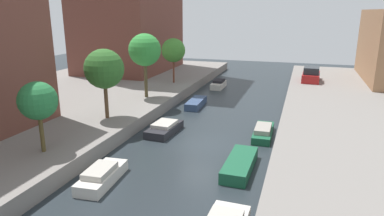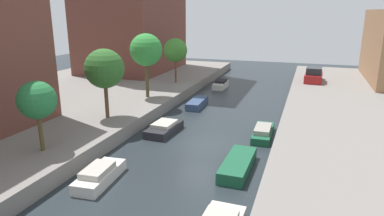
{
  "view_description": "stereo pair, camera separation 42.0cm",
  "coord_description": "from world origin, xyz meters",
  "px_view_note": "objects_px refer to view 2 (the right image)",
  "views": [
    {
      "loc": [
        6.3,
        -20.84,
        8.69
      ],
      "look_at": [
        -1.41,
        2.97,
        1.68
      ],
      "focal_mm": 32.38,
      "sensor_mm": 36.0,
      "label": 1
    },
    {
      "loc": [
        6.7,
        -20.7,
        8.69
      ],
      "look_at": [
        -1.41,
        2.97,
        1.68
      ],
      "focal_mm": 32.38,
      "sensor_mm": 36.0,
      "label": 2
    }
  ],
  "objects_px": {
    "street_tree_1": "(37,100)",
    "moored_boat_right_3": "(263,132)",
    "street_tree_3": "(146,50)",
    "moored_boat_left_4": "(197,103)",
    "moored_boat_left_3": "(164,128)",
    "parked_car": "(314,75)",
    "street_tree_4": "(175,50)",
    "moored_boat_left_5": "(221,85)",
    "moored_boat_left_2": "(99,175)",
    "moored_boat_right_2": "(238,165)",
    "street_tree_2": "(104,69)"
  },
  "relations": [
    {
      "from": "street_tree_1",
      "to": "moored_boat_right_3",
      "type": "distance_m",
      "value": 14.92
    },
    {
      "from": "street_tree_3",
      "to": "moored_boat_left_4",
      "type": "xyz_separation_m",
      "value": [
        4.3,
        1.7,
        -4.99
      ]
    },
    {
      "from": "street_tree_1",
      "to": "moored_boat_left_3",
      "type": "xyz_separation_m",
      "value": [
        4.29,
        7.53,
        -3.59
      ]
    },
    {
      "from": "street_tree_3",
      "to": "moored_boat_left_3",
      "type": "xyz_separation_m",
      "value": [
        4.29,
        -6.1,
        -4.96
      ]
    },
    {
      "from": "parked_car",
      "to": "street_tree_3",
      "type": "bearing_deg",
      "value": -138.91
    },
    {
      "from": "moored_boat_left_3",
      "to": "moored_boat_right_3",
      "type": "height_order",
      "value": "moored_boat_right_3"
    },
    {
      "from": "street_tree_3",
      "to": "moored_boat_left_3",
      "type": "height_order",
      "value": "street_tree_3"
    },
    {
      "from": "street_tree_3",
      "to": "parked_car",
      "type": "distance_m",
      "value": 19.67
    },
    {
      "from": "moored_boat_left_3",
      "to": "moored_boat_left_4",
      "type": "xyz_separation_m",
      "value": [
        0.01,
        7.79,
        -0.03
      ]
    },
    {
      "from": "moored_boat_left_4",
      "to": "moored_boat_right_3",
      "type": "bearing_deg",
      "value": -41.84
    },
    {
      "from": "street_tree_3",
      "to": "street_tree_4",
      "type": "bearing_deg",
      "value": 90.0
    },
    {
      "from": "moored_boat_left_5",
      "to": "street_tree_3",
      "type": "bearing_deg",
      "value": -112.8
    },
    {
      "from": "moored_boat_left_3",
      "to": "parked_car",
      "type": "bearing_deg",
      "value": 61.32
    },
    {
      "from": "parked_car",
      "to": "moored_boat_left_2",
      "type": "relative_size",
      "value": 1.16
    },
    {
      "from": "moored_boat_left_3",
      "to": "moored_boat_right_2",
      "type": "height_order",
      "value": "moored_boat_left_3"
    },
    {
      "from": "street_tree_2",
      "to": "moored_boat_left_2",
      "type": "height_order",
      "value": "street_tree_2"
    },
    {
      "from": "street_tree_3",
      "to": "street_tree_2",
      "type": "bearing_deg",
      "value": -90.0
    },
    {
      "from": "street_tree_4",
      "to": "moored_boat_left_2",
      "type": "bearing_deg",
      "value": -79.14
    },
    {
      "from": "moored_boat_left_4",
      "to": "moored_boat_left_2",
      "type": "bearing_deg",
      "value": -90.7
    },
    {
      "from": "street_tree_2",
      "to": "street_tree_4",
      "type": "xyz_separation_m",
      "value": [
        0.0,
        13.97,
        -0.1
      ]
    },
    {
      "from": "parked_car",
      "to": "moored_boat_left_3",
      "type": "height_order",
      "value": "parked_car"
    },
    {
      "from": "moored_boat_left_4",
      "to": "moored_boat_left_5",
      "type": "bearing_deg",
      "value": 89.55
    },
    {
      "from": "street_tree_1",
      "to": "street_tree_4",
      "type": "height_order",
      "value": "street_tree_4"
    },
    {
      "from": "street_tree_1",
      "to": "street_tree_2",
      "type": "bearing_deg",
      "value": 90.0
    },
    {
      "from": "street_tree_4",
      "to": "parked_car",
      "type": "height_order",
      "value": "street_tree_4"
    },
    {
      "from": "street_tree_4",
      "to": "moored_boat_right_3",
      "type": "distance_m",
      "value": 16.82
    },
    {
      "from": "moored_boat_left_4",
      "to": "moored_boat_right_2",
      "type": "relative_size",
      "value": 0.9
    },
    {
      "from": "street_tree_1",
      "to": "street_tree_2",
      "type": "relative_size",
      "value": 0.79
    },
    {
      "from": "moored_boat_right_2",
      "to": "moored_boat_right_3",
      "type": "distance_m",
      "value": 5.96
    },
    {
      "from": "street_tree_1",
      "to": "street_tree_4",
      "type": "xyz_separation_m",
      "value": [
        -0.0,
        20.76,
        0.61
      ]
    },
    {
      "from": "street_tree_2",
      "to": "moored_boat_left_4",
      "type": "relative_size",
      "value": 1.33
    },
    {
      "from": "street_tree_3",
      "to": "moored_boat_left_2",
      "type": "relative_size",
      "value": 1.58
    },
    {
      "from": "street_tree_2",
      "to": "moored_boat_right_2",
      "type": "height_order",
      "value": "street_tree_2"
    },
    {
      "from": "moored_boat_right_3",
      "to": "moored_boat_right_2",
      "type": "bearing_deg",
      "value": -95.85
    },
    {
      "from": "street_tree_2",
      "to": "street_tree_4",
      "type": "relative_size",
      "value": 1.05
    },
    {
      "from": "street_tree_4",
      "to": "street_tree_2",
      "type": "bearing_deg",
      "value": -90.0
    },
    {
      "from": "street_tree_2",
      "to": "moored_boat_left_4",
      "type": "bearing_deg",
      "value": 63.26
    },
    {
      "from": "street_tree_3",
      "to": "street_tree_4",
      "type": "xyz_separation_m",
      "value": [
        0.0,
        7.14,
        -0.75
      ]
    },
    {
      "from": "parked_car",
      "to": "moored_boat_left_4",
      "type": "relative_size",
      "value": 1.1
    },
    {
      "from": "street_tree_3",
      "to": "moored_boat_left_5",
      "type": "height_order",
      "value": "street_tree_3"
    },
    {
      "from": "street_tree_1",
      "to": "moored_boat_left_5",
      "type": "relative_size",
      "value": 1.28
    },
    {
      "from": "street_tree_3",
      "to": "moored_boat_right_3",
      "type": "bearing_deg",
      "value": -22.04
    },
    {
      "from": "moored_boat_left_4",
      "to": "moored_boat_right_2",
      "type": "distance_m",
      "value": 13.78
    },
    {
      "from": "moored_boat_left_5",
      "to": "moored_boat_right_2",
      "type": "distance_m",
      "value": 21.83
    },
    {
      "from": "street_tree_3",
      "to": "street_tree_4",
      "type": "distance_m",
      "value": 7.18
    },
    {
      "from": "street_tree_1",
      "to": "parked_car",
      "type": "xyz_separation_m",
      "value": [
        14.57,
        26.33,
        -2.27
      ]
    },
    {
      "from": "street_tree_1",
      "to": "moored_boat_right_3",
      "type": "xyz_separation_m",
      "value": [
        11.31,
        9.05,
        -3.6
      ]
    },
    {
      "from": "street_tree_2",
      "to": "moored_boat_left_4",
      "type": "xyz_separation_m",
      "value": [
        4.3,
        8.53,
        -4.34
      ]
    },
    {
      "from": "moored_boat_left_5",
      "to": "moored_boat_right_2",
      "type": "bearing_deg",
      "value": -73.13
    },
    {
      "from": "moored_boat_left_2",
      "to": "moored_boat_left_4",
      "type": "relative_size",
      "value": 0.95
    }
  ]
}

